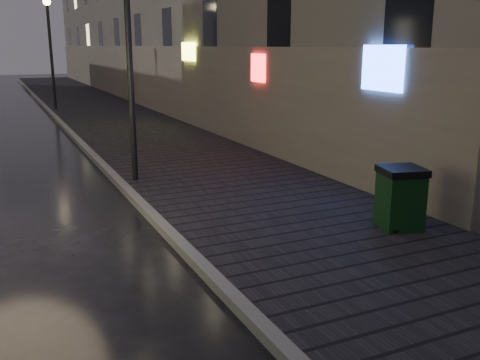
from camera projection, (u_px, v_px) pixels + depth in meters
name	position (u px, v px, depth m)	size (l,w,h in m)	color
ground	(110.00, 313.00, 6.66)	(120.00, 120.00, 0.00)	black
sidewalk	(101.00, 110.00, 26.69)	(4.60, 58.00, 0.15)	black
curb	(51.00, 113.00, 25.71)	(0.20, 58.00, 0.15)	slate
lamp_near	(128.00, 34.00, 11.83)	(0.36, 0.36, 5.28)	black
lamp_far	(50.00, 40.00, 25.90)	(0.36, 0.36, 5.28)	black
trash_bin	(400.00, 197.00, 9.22)	(0.86, 0.86, 1.08)	black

